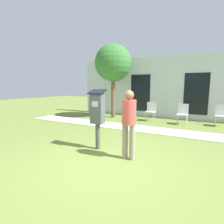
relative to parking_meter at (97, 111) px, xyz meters
name	(u,v)px	position (x,y,z in m)	size (l,w,h in m)	color
ground_plane	(108,162)	(0.66, -0.61, -1.02)	(40.00, 40.00, 0.00)	olive
sidewalk	(150,130)	(0.66, 2.67, -1.01)	(12.00, 1.10, 0.02)	#B7B2A8
building_facade	(167,88)	(0.66, 5.66, 0.58)	(10.00, 0.26, 3.20)	silver
parking_meter	(97,111)	(0.00, 0.00, 0.00)	(0.44, 0.31, 1.59)	#4C4C4C
person_standing	(129,119)	(0.98, -0.22, -0.09)	(0.32, 0.32, 1.58)	gray
outdoor_chair_left	(151,110)	(0.17, 4.53, -0.49)	(0.44, 0.44, 0.90)	silver
outdoor_chair_middle	(183,112)	(1.64, 4.39, -0.49)	(0.44, 0.44, 0.90)	silver
outdoor_chair_right	(221,114)	(3.10, 4.75, -0.49)	(0.44, 0.44, 0.90)	silver
tree	(113,63)	(-1.86, 4.43, 1.83)	(1.90, 1.90, 3.82)	brown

